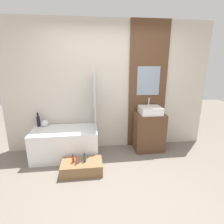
# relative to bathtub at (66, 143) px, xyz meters

# --- Properties ---
(ground_plane) EXTENTS (12.00, 12.00, 0.00)m
(ground_plane) POSITION_rel_bathtub_xyz_m (0.89, -1.20, -0.29)
(ground_plane) COLOR slate
(wall_tiled_back) EXTENTS (4.20, 0.06, 2.60)m
(wall_tiled_back) POSITION_rel_bathtub_xyz_m (0.89, 0.38, 1.01)
(wall_tiled_back) COLOR beige
(wall_tiled_back) RESTS_ON ground_plane
(wall_wood_accent) EXTENTS (0.79, 0.04, 2.60)m
(wall_wood_accent) POSITION_rel_bathtub_xyz_m (1.70, 0.33, 1.02)
(wall_wood_accent) COLOR brown
(wall_wood_accent) RESTS_ON ground_plane
(bathtub) EXTENTS (1.23, 0.66, 0.57)m
(bathtub) POSITION_rel_bathtub_xyz_m (0.00, 0.00, 0.00)
(bathtub) COLOR white
(bathtub) RESTS_ON ground_plane
(glass_shower_screen) EXTENTS (0.01, 0.62, 1.06)m
(glass_shower_screen) POSITION_rel_bathtub_xyz_m (0.58, 0.00, 0.81)
(glass_shower_screen) COLOR silver
(glass_shower_screen) RESTS_ON bathtub
(wooden_step_bench) EXTENTS (0.68, 0.39, 0.20)m
(wooden_step_bench) POSITION_rel_bathtub_xyz_m (0.33, -0.57, -0.19)
(wooden_step_bench) COLOR olive
(wooden_step_bench) RESTS_ON ground_plane
(vanity_cabinet) EXTENTS (0.60, 0.43, 0.79)m
(vanity_cabinet) POSITION_rel_bathtub_xyz_m (1.70, 0.09, 0.11)
(vanity_cabinet) COLOR brown
(vanity_cabinet) RESTS_ON ground_plane
(sink) EXTENTS (0.42, 0.39, 0.31)m
(sink) POSITION_rel_bathtub_xyz_m (1.70, 0.10, 0.58)
(sink) COLOR white
(sink) RESTS_ON vanity_cabinet
(vase_tall_dark) EXTENTS (0.06, 0.06, 0.28)m
(vase_tall_dark) POSITION_rel_bathtub_xyz_m (-0.53, 0.25, 0.40)
(vase_tall_dark) COLOR black
(vase_tall_dark) RESTS_ON bathtub
(vase_round_light) EXTENTS (0.13, 0.13, 0.13)m
(vase_round_light) POSITION_rel_bathtub_xyz_m (-0.40, 0.21, 0.35)
(vase_round_light) COLOR white
(vase_round_light) RESTS_ON bathtub
(bottle_soap_primary) EXTENTS (0.04, 0.04, 0.15)m
(bottle_soap_primary) POSITION_rel_bathtub_xyz_m (0.19, -0.57, -0.02)
(bottle_soap_primary) COLOR red
(bottle_soap_primary) RESTS_ON wooden_step_bench
(bottle_soap_secondary) EXTENTS (0.05, 0.05, 0.16)m
(bottle_soap_secondary) POSITION_rel_bathtub_xyz_m (0.38, -0.57, -0.02)
(bottle_soap_secondary) COLOR #2D567A
(bottle_soap_secondary) RESTS_ON wooden_step_bench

